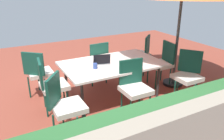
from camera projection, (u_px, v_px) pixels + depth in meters
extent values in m
cube|color=brown|center=(112.00, 97.00, 4.70)|extent=(10.00, 10.00, 0.02)
cube|color=#2D6633|center=(198.00, 137.00, 2.72)|extent=(6.30, 0.65, 0.99)
cube|color=silver|center=(112.00, 64.00, 4.43)|extent=(1.91, 1.19, 0.04)
cylinder|color=#333333|center=(134.00, 68.00, 5.28)|extent=(0.05, 0.05, 0.71)
cylinder|color=#333333|center=(66.00, 81.00, 4.58)|extent=(0.05, 0.05, 0.71)
cylinder|color=#333333|center=(158.00, 82.00, 4.56)|extent=(0.05, 0.05, 0.71)
cylinder|color=#333333|center=(82.00, 100.00, 3.85)|extent=(0.05, 0.05, 0.71)
cylinder|color=#4C4C4C|center=(178.00, 35.00, 4.85)|extent=(0.06, 0.06, 2.31)
cylinder|color=black|center=(173.00, 83.00, 5.27)|extent=(0.44, 0.44, 0.06)
cube|color=silver|center=(136.00, 90.00, 3.89)|extent=(0.46, 0.46, 0.08)
cube|color=#144738|center=(131.00, 71.00, 3.98)|extent=(0.44, 0.09, 0.45)
cylinder|color=#144738|center=(131.00, 111.00, 3.77)|extent=(0.03, 0.03, 0.45)
cylinder|color=#144738|center=(150.00, 107.00, 3.90)|extent=(0.03, 0.03, 0.45)
cylinder|color=#144738|center=(122.00, 101.00, 4.08)|extent=(0.03, 0.03, 0.45)
cylinder|color=#144738|center=(139.00, 97.00, 4.21)|extent=(0.03, 0.03, 0.45)
cube|color=silver|center=(95.00, 62.00, 5.22)|extent=(0.46, 0.46, 0.08)
cube|color=#144738|center=(99.00, 53.00, 4.95)|extent=(0.44, 0.06, 0.45)
cylinder|color=#144738|center=(99.00, 69.00, 5.55)|extent=(0.03, 0.03, 0.45)
cylinder|color=#144738|center=(85.00, 72.00, 5.37)|extent=(0.03, 0.03, 0.45)
cylinder|color=#144738|center=(106.00, 74.00, 5.26)|extent=(0.03, 0.03, 0.45)
cylinder|color=#144738|center=(92.00, 77.00, 5.09)|extent=(0.03, 0.03, 0.45)
cube|color=silver|center=(139.00, 55.00, 5.76)|extent=(0.46, 0.46, 0.08)
cube|color=#144738|center=(147.00, 45.00, 5.60)|extent=(0.35, 0.32, 0.45)
cylinder|color=#144738|center=(133.00, 61.00, 6.07)|extent=(0.03, 0.03, 0.45)
cylinder|color=#144738|center=(129.00, 66.00, 5.75)|extent=(0.03, 0.03, 0.45)
cylinder|color=#144738|center=(146.00, 63.00, 5.96)|extent=(0.03, 0.03, 0.45)
cylinder|color=#144738|center=(144.00, 68.00, 5.64)|extent=(0.03, 0.03, 0.45)
cube|color=silver|center=(54.00, 86.00, 4.05)|extent=(0.46, 0.46, 0.08)
cube|color=#144738|center=(40.00, 74.00, 3.89)|extent=(0.09, 0.44, 0.45)
cylinder|color=#144738|center=(67.00, 102.00, 4.06)|extent=(0.03, 0.03, 0.45)
cylinder|color=#144738|center=(64.00, 93.00, 4.37)|extent=(0.03, 0.03, 0.45)
cylinder|color=#144738|center=(47.00, 105.00, 3.94)|extent=(0.03, 0.03, 0.45)
cylinder|color=#144738|center=(44.00, 96.00, 4.25)|extent=(0.03, 0.03, 0.45)
cube|color=silver|center=(187.00, 77.00, 4.40)|extent=(0.46, 0.46, 0.08)
cube|color=#144738|center=(190.00, 61.00, 4.48)|extent=(0.29, 0.37, 0.45)
cylinder|color=#144738|center=(174.00, 92.00, 4.42)|extent=(0.03, 0.03, 0.45)
cylinder|color=#144738|center=(194.00, 96.00, 4.27)|extent=(0.03, 0.03, 0.45)
cylinder|color=#144738|center=(178.00, 85.00, 4.72)|extent=(0.03, 0.03, 0.45)
cylinder|color=#144738|center=(196.00, 88.00, 4.58)|extent=(0.03, 0.03, 0.45)
cube|color=silver|center=(40.00, 73.00, 4.62)|extent=(0.46, 0.46, 0.08)
cube|color=#144738|center=(33.00, 64.00, 4.33)|extent=(0.35, 0.32, 0.45)
cylinder|color=#144738|center=(54.00, 82.00, 4.84)|extent=(0.03, 0.03, 0.45)
cylinder|color=#144738|center=(39.00, 80.00, 4.92)|extent=(0.03, 0.03, 0.45)
cylinder|color=#144738|center=(46.00, 89.00, 4.52)|extent=(0.03, 0.03, 0.45)
cylinder|color=#144738|center=(29.00, 88.00, 4.59)|extent=(0.03, 0.03, 0.45)
cube|color=silver|center=(69.00, 107.00, 3.37)|extent=(0.46, 0.46, 0.08)
cube|color=#144738|center=(54.00, 90.00, 3.30)|extent=(0.29, 0.37, 0.45)
cylinder|color=#144738|center=(78.00, 131.00, 3.28)|extent=(0.03, 0.03, 0.45)
cylinder|color=#144738|center=(85.00, 117.00, 3.61)|extent=(0.03, 0.03, 0.45)
cylinder|color=#144738|center=(54.00, 128.00, 3.33)|extent=(0.03, 0.03, 0.45)
cylinder|color=#144738|center=(63.00, 115.00, 3.66)|extent=(0.03, 0.03, 0.45)
cube|color=silver|center=(160.00, 64.00, 5.08)|extent=(0.46, 0.46, 0.08)
cube|color=#144738|center=(169.00, 52.00, 5.05)|extent=(0.09, 0.44, 0.45)
cylinder|color=#144738|center=(148.00, 74.00, 5.27)|extent=(0.03, 0.03, 0.45)
cylinder|color=#144738|center=(156.00, 80.00, 4.96)|extent=(0.03, 0.03, 0.45)
cylinder|color=#144738|center=(161.00, 72.00, 5.39)|extent=(0.03, 0.03, 0.45)
cylinder|color=#144738|center=(170.00, 77.00, 5.08)|extent=(0.03, 0.03, 0.45)
cube|color=gray|center=(101.00, 63.00, 4.40)|extent=(0.37, 0.30, 0.02)
cube|color=black|center=(102.00, 59.00, 4.26)|extent=(0.32, 0.14, 0.20)
cylinder|color=#334C99|center=(95.00, 66.00, 4.12)|extent=(0.08, 0.08, 0.10)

